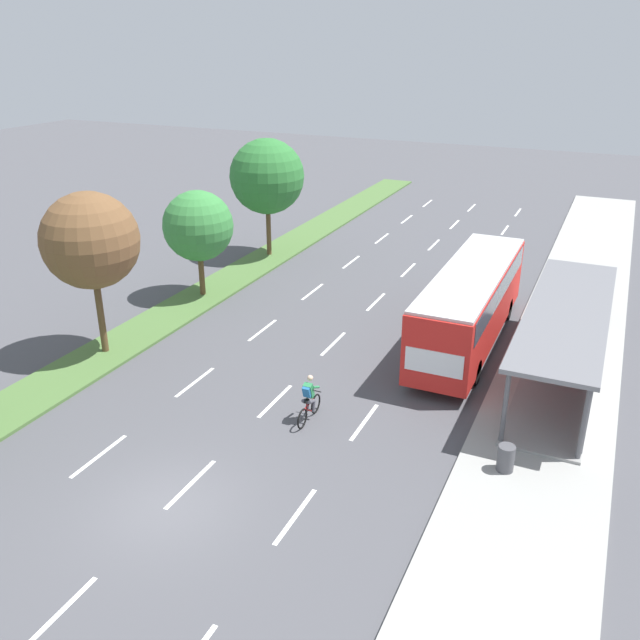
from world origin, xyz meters
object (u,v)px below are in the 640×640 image
at_px(median_tree_third, 198,226).
at_px(trash_bin, 506,458).
at_px(bus_shelter, 572,338).
at_px(median_tree_second, 90,241).
at_px(bus, 470,299).
at_px(median_tree_fourth, 267,177).
at_px(cyclist, 309,400).

xyz_separation_m(median_tree_third, trash_bin, (16.80, -8.91, -3.11)).
relative_size(bus_shelter, median_tree_third, 2.23).
bearing_deg(bus_shelter, median_tree_second, -163.51).
height_order(bus, trash_bin, bus).
height_order(bus_shelter, median_tree_fourth, median_tree_fourth).
relative_size(median_tree_third, trash_bin, 6.25).
bearing_deg(median_tree_fourth, median_tree_second, -89.73).
relative_size(cyclist, median_tree_second, 0.27).
bearing_deg(median_tree_third, cyclist, -40.46).
bearing_deg(median_tree_third, median_tree_second, -90.15).
distance_m(bus_shelter, median_tree_second, 18.91).
bearing_deg(median_tree_second, median_tree_third, 89.85).
xyz_separation_m(median_tree_second, median_tree_fourth, (-0.07, 14.61, -0.11)).
xyz_separation_m(cyclist, median_tree_second, (-10.07, 1.27, 4.11)).
relative_size(cyclist, median_tree_fourth, 0.27).
distance_m(bus, cyclist, 9.30).
bearing_deg(median_tree_third, median_tree_fourth, 90.69).
height_order(bus, median_tree_third, median_tree_third).
xyz_separation_m(cyclist, median_tree_third, (-10.05, 8.57, 2.90)).
bearing_deg(median_tree_second, median_tree_fourth, 90.27).
height_order(median_tree_third, trash_bin, median_tree_third).
bearing_deg(bus_shelter, median_tree_fourth, 152.61).
xyz_separation_m(bus_shelter, median_tree_third, (-17.88, 2.01, 1.82)).
height_order(bus, cyclist, bus).
relative_size(bus, median_tree_second, 1.68).
bearing_deg(median_tree_third, bus, -0.27).
bearing_deg(cyclist, trash_bin, -2.87).
bearing_deg(trash_bin, median_tree_fourth, 136.17).
bearing_deg(bus, bus_shelter, -24.38).
height_order(bus_shelter, bus, bus).
height_order(median_tree_third, median_tree_fourth, median_tree_fourth).
distance_m(bus_shelter, median_tree_fourth, 20.45).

